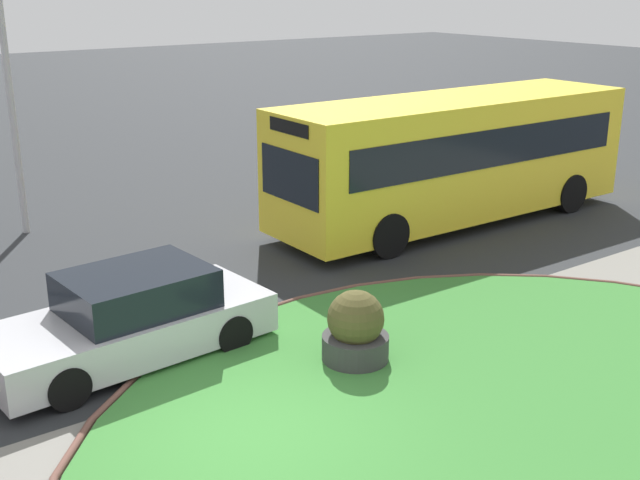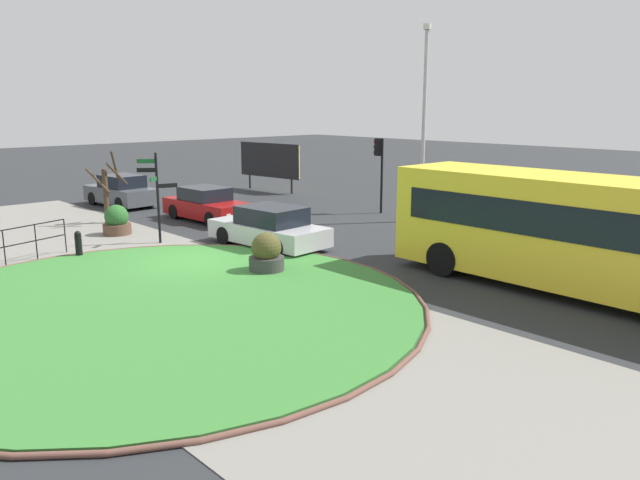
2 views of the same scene
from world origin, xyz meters
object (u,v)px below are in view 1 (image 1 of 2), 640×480
Objects in this scene: car_trailing at (131,319)px; lamppost_tall at (4,47)px; bus_yellow at (454,156)px; planter_near_signpost at (356,332)px.

car_trailing is 0.57× the size of lamppost_tall.
bus_yellow is 8.33m from planter_near_signpost.
bus_yellow is 10.62m from lamppost_tall.
bus_yellow is 2.08× the size of car_trailing.
lamppost_tall is 6.54× the size of planter_near_signpost.
planter_near_signpost is (2.72, -2.25, -0.11)m from car_trailing.
car_trailing is at bearing 140.42° from planter_near_signpost.
car_trailing is at bearing -94.36° from lamppost_tall.
bus_yellow reaches higher than car_trailing.
lamppost_tall is at bearing -98.69° from car_trailing.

